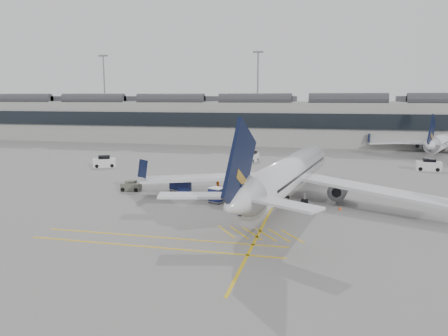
% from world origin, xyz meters
% --- Properties ---
extents(ground, '(220.00, 220.00, 0.00)m').
position_xyz_m(ground, '(0.00, 0.00, 0.00)').
color(ground, gray).
rests_on(ground, ground).
extents(terminal, '(200.00, 20.45, 12.40)m').
position_xyz_m(terminal, '(0.00, 71.93, 6.14)').
color(terminal, '#9E9E99').
rests_on(terminal, ground).
extents(light_masts, '(113.00, 0.60, 25.45)m').
position_xyz_m(light_masts, '(-1.67, 86.00, 14.49)').
color(light_masts, slate).
rests_on(light_masts, ground).
extents(apron_markings, '(0.25, 60.00, 0.01)m').
position_xyz_m(apron_markings, '(10.00, 10.00, 0.01)').
color(apron_markings, gold).
rests_on(apron_markings, ground).
extents(airliner_main, '(35.86, 39.47, 10.54)m').
position_xyz_m(airliner_main, '(11.26, 6.47, 3.10)').
color(airliner_main, silver).
rests_on(airliner_main, ground).
extents(airliner_far, '(28.91, 31.97, 8.98)m').
position_xyz_m(airliner_far, '(40.15, 58.74, 2.64)').
color(airliner_far, silver).
rests_on(airliner_far, ground).
extents(belt_loader, '(4.67, 1.85, 1.88)m').
position_xyz_m(belt_loader, '(8.83, 5.75, 0.55)').
color(belt_loader, silver).
rests_on(belt_loader, ground).
extents(baggage_cart_a, '(2.33, 2.16, 1.96)m').
position_xyz_m(baggage_cart_a, '(5.24, 7.67, 1.05)').
color(baggage_cart_a, gray).
rests_on(baggage_cart_a, ground).
extents(baggage_cart_b, '(2.15, 1.90, 1.96)m').
position_xyz_m(baggage_cart_b, '(-3.10, 8.62, 1.05)').
color(baggage_cart_b, gray).
rests_on(baggage_cart_b, ground).
extents(baggage_cart_c, '(2.11, 1.95, 1.78)m').
position_xyz_m(baggage_cart_c, '(3.46, 3.44, 0.95)').
color(baggage_cart_c, gray).
rests_on(baggage_cart_c, ground).
extents(baggage_cart_d, '(1.69, 1.42, 1.71)m').
position_xyz_m(baggage_cart_d, '(-1.90, 7.72, 0.91)').
color(baggage_cart_d, gray).
rests_on(baggage_cart_d, ground).
extents(ramp_agent_a, '(0.70, 0.61, 1.62)m').
position_xyz_m(ramp_agent_a, '(3.36, 5.35, 0.81)').
color(ramp_agent_a, '#E1410B').
rests_on(ramp_agent_a, ground).
extents(ramp_agent_b, '(1.19, 1.08, 2.00)m').
position_xyz_m(ramp_agent_b, '(2.88, 6.04, 1.00)').
color(ramp_agent_b, orange).
rests_on(ramp_agent_b, ground).
extents(pushback_tug, '(2.58, 1.73, 1.38)m').
position_xyz_m(pushback_tug, '(-9.05, 7.23, 0.61)').
color(pushback_tug, '#565A4C').
rests_on(pushback_tug, ground).
extents(safety_cone_nose, '(0.38, 0.38, 0.53)m').
position_xyz_m(safety_cone_nose, '(9.10, 21.51, 0.26)').
color(safety_cone_nose, '#F24C0A').
rests_on(safety_cone_nose, ground).
extents(safety_cone_engine, '(0.32, 0.32, 0.44)m').
position_xyz_m(safety_cone_engine, '(17.31, 3.28, 0.22)').
color(safety_cone_engine, '#F24C0A').
rests_on(safety_cone_engine, ground).
extents(service_van_left, '(4.28, 3.48, 1.97)m').
position_xyz_m(service_van_left, '(-22.22, 24.38, 0.88)').
color(service_van_left, silver).
rests_on(service_van_left, ground).
extents(service_van_mid, '(2.62, 4.18, 2.00)m').
position_xyz_m(service_van_mid, '(1.68, 36.60, 0.89)').
color(service_van_mid, silver).
rests_on(service_van_mid, ground).
extents(service_van_right, '(4.06, 2.31, 2.00)m').
position_xyz_m(service_van_right, '(32.29, 33.50, 0.90)').
color(service_van_right, silver).
rests_on(service_van_right, ground).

